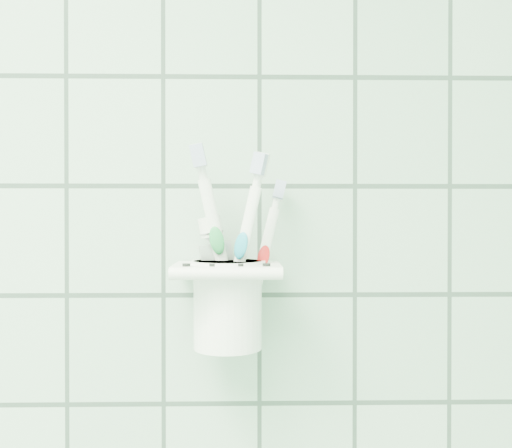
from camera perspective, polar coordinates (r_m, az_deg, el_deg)
The scene contains 6 objects.
holder_bracket at distance 0.62m, azimuth -2.88°, elevation -4.73°, with size 0.11×0.10×0.04m.
cup at distance 0.63m, azimuth -2.85°, elevation -7.67°, with size 0.08×0.08×0.10m.
toothbrush_pink at distance 0.63m, azimuth -1.78°, elevation -1.49°, with size 0.05×0.03×0.22m.
toothbrush_blue at distance 0.62m, azimuth -1.26°, elevation -3.21°, with size 0.05×0.04×0.18m.
toothbrush_orange at distance 0.62m, azimuth -3.40°, elevation -2.08°, with size 0.05×0.03×0.21m.
toothpaste_tube at distance 0.64m, azimuth -2.43°, elevation -4.28°, with size 0.06×0.04×0.14m.
Camera 1 is at (0.66, 0.53, 1.34)m, focal length 40.00 mm.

